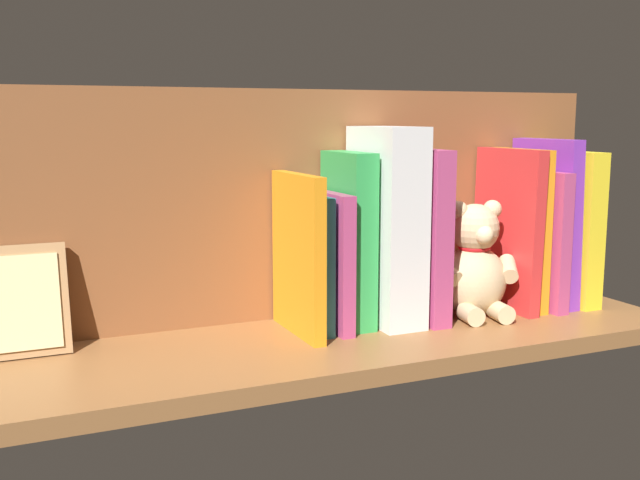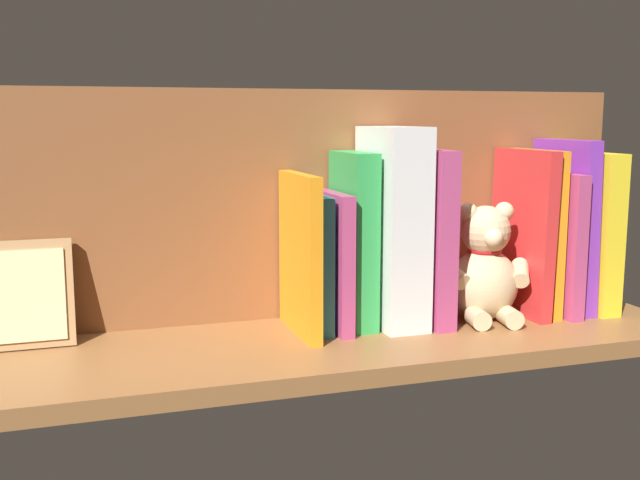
{
  "view_description": "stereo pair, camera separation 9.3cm",
  "coord_description": "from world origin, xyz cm",
  "px_view_note": "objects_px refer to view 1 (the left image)",
  "views": [
    {
      "loc": [
        37.03,
        83.89,
        27.28
      ],
      "look_at": [
        0.0,
        0.0,
        12.36
      ],
      "focal_mm": 42.52,
      "sensor_mm": 36.0,
      "label": 1
    },
    {
      "loc": [
        28.36,
        87.21,
        27.28
      ],
      "look_at": [
        0.0,
        0.0,
        12.36
      ],
      "focal_mm": 42.52,
      "sensor_mm": 36.0,
      "label": 2
    }
  ],
  "objects_px": {
    "book_0": "(564,227)",
    "picture_frame_leaning": "(12,302)",
    "dictionary_thick_white": "(386,226)",
    "teddy_bear": "(474,266)"
  },
  "relations": [
    {
      "from": "dictionary_thick_white",
      "to": "teddy_bear",
      "type": "bearing_deg",
      "value": 169.36
    },
    {
      "from": "book_0",
      "to": "picture_frame_leaning",
      "type": "height_order",
      "value": "book_0"
    },
    {
      "from": "book_0",
      "to": "dictionary_thick_white",
      "type": "relative_size",
      "value": 0.86
    },
    {
      "from": "teddy_bear",
      "to": "picture_frame_leaning",
      "type": "relative_size",
      "value": 1.24
    },
    {
      "from": "teddy_bear",
      "to": "dictionary_thick_white",
      "type": "bearing_deg",
      "value": -0.69
    },
    {
      "from": "dictionary_thick_white",
      "to": "book_0",
      "type": "bearing_deg",
      "value": 179.29
    },
    {
      "from": "teddy_bear",
      "to": "picture_frame_leaning",
      "type": "height_order",
      "value": "teddy_bear"
    },
    {
      "from": "picture_frame_leaning",
      "to": "teddy_bear",
      "type": "bearing_deg",
      "value": 173.81
    },
    {
      "from": "dictionary_thick_white",
      "to": "picture_frame_leaning",
      "type": "distance_m",
      "value": 0.47
    },
    {
      "from": "book_0",
      "to": "picture_frame_leaning",
      "type": "relative_size",
      "value": 1.73
    }
  ]
}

